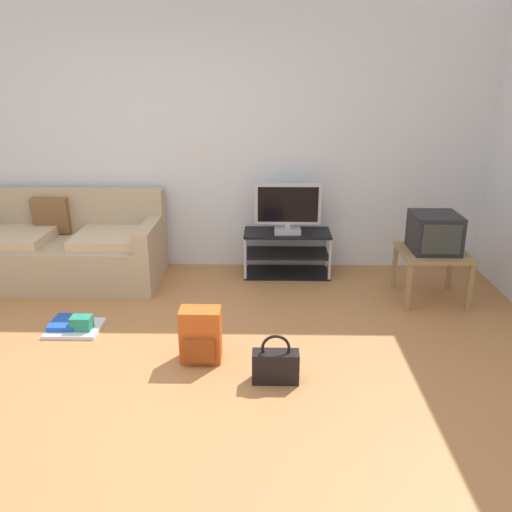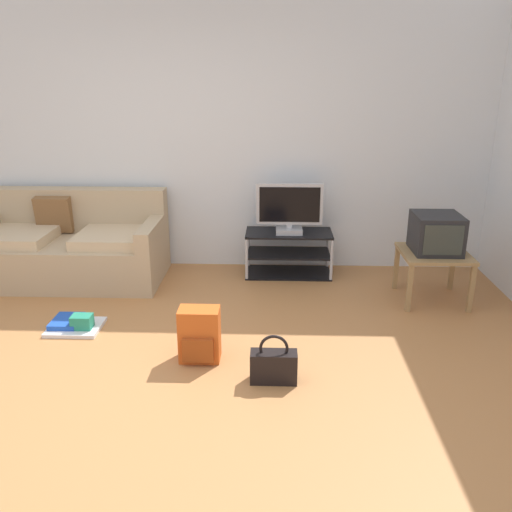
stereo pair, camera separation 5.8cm
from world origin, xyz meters
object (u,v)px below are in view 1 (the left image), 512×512
Objects in this scene: tv_stand at (287,253)px; side_table at (432,258)px; couch at (68,248)px; flat_tv at (288,209)px; floor_tray at (74,325)px; backpack at (201,335)px; handbag at (276,365)px; crt_tv at (435,232)px.

side_table is (1.28, -0.62, 0.17)m from tv_stand.
couch is 2.22m from flat_tv.
floor_tray is at bearing -166.94° from side_table.
tv_stand is 2.21× the size of backpack.
couch reaches higher than handbag.
handbag is at bearing -94.00° from tv_stand.
backpack is (-0.67, -1.77, -0.03)m from tv_stand.
handbag is (2.04, -1.87, -0.20)m from couch.
tv_stand is 2.01× the size of crt_tv.
floor_tray is at bearing 155.89° from handbag.
handbag is at bearing -42.51° from couch.
handbag is 1.77m from floor_tray.
tv_stand is 2.09× the size of floor_tray.
crt_tv is 1.26× the size of handbag.
backpack is (1.51, -1.59, -0.13)m from couch.
flat_tv is 1.58× the size of floor_tray.
crt_tv is (1.28, -0.58, -0.06)m from flat_tv.
crt_tv is at bearing -24.52° from flat_tv.
side_table reaches higher than floor_tray.
couch reaches higher than backpack.
flat_tv reaches higher than couch.
couch is 2.80× the size of flat_tv.
flat_tv is 1.94m from backpack.
crt_tv is at bearing -25.34° from tv_stand.
handbag is at bearing -134.97° from side_table.
flat_tv reaches higher than crt_tv.
couch is at bearing -175.88° from flat_tv.
couch is 2.77m from handbag.
crt_tv is at bearing 90.00° from side_table.
floor_tray is (-1.75, -1.33, -0.18)m from tv_stand.
backpack is (-0.67, -1.75, -0.50)m from flat_tv.
floor_tray is at bearing 133.72° from backpack.
crt_tv is (3.46, -0.43, 0.31)m from couch.
backpack reaches higher than handbag.
side_table is (3.46, -0.44, 0.08)m from couch.
crt_tv reaches higher than floor_tray.
tv_stand is at bearing 86.00° from handbag.
couch is at bearing 110.39° from floor_tray.
backpack is 1.18m from floor_tray.
backpack is at bearing -46.55° from couch.
tv_stand is 1.89m from backpack.
flat_tv is at bearing 154.89° from side_table.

